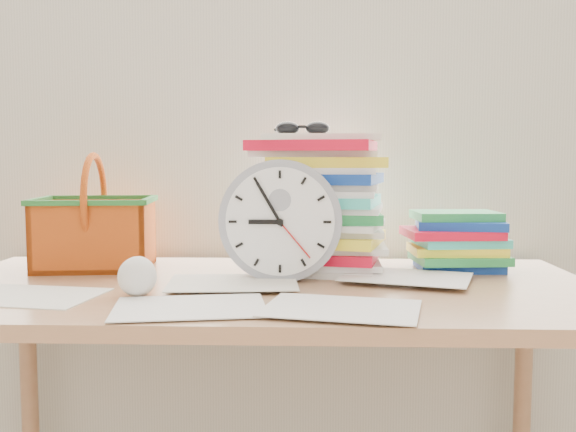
{
  "coord_description": "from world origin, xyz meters",
  "views": [
    {
      "loc": [
        0.1,
        0.27,
        1.01
      ],
      "look_at": [
        0.05,
        1.6,
        0.89
      ],
      "focal_mm": 40.0,
      "sensor_mm": 36.0,
      "label": 1
    }
  ],
  "objects_px": {
    "paper_stack": "(318,203)",
    "clock": "(281,220)",
    "book_stack": "(454,241)",
    "basket": "(95,212)",
    "desk": "(264,318)"
  },
  "relations": [
    {
      "from": "desk",
      "to": "basket",
      "type": "relative_size",
      "value": 5.17
    },
    {
      "from": "paper_stack",
      "to": "clock",
      "type": "relative_size",
      "value": 1.22
    },
    {
      "from": "paper_stack",
      "to": "book_stack",
      "type": "xyz_separation_m",
      "value": [
        0.32,
        0.02,
        -0.09
      ]
    },
    {
      "from": "desk",
      "to": "paper_stack",
      "type": "xyz_separation_m",
      "value": [
        0.12,
        0.17,
        0.23
      ]
    },
    {
      "from": "paper_stack",
      "to": "book_stack",
      "type": "relative_size",
      "value": 1.35
    },
    {
      "from": "desk",
      "to": "basket",
      "type": "height_order",
      "value": "basket"
    },
    {
      "from": "clock",
      "to": "book_stack",
      "type": "bearing_deg",
      "value": 20.9
    },
    {
      "from": "paper_stack",
      "to": "basket",
      "type": "distance_m",
      "value": 0.54
    },
    {
      "from": "book_stack",
      "to": "basket",
      "type": "height_order",
      "value": "basket"
    },
    {
      "from": "book_stack",
      "to": "desk",
      "type": "bearing_deg",
      "value": -156.61
    },
    {
      "from": "basket",
      "to": "paper_stack",
      "type": "bearing_deg",
      "value": -7.13
    },
    {
      "from": "clock",
      "to": "book_stack",
      "type": "distance_m",
      "value": 0.44
    },
    {
      "from": "paper_stack",
      "to": "basket",
      "type": "xyz_separation_m",
      "value": [
        -0.54,
        0.01,
        -0.02
      ]
    },
    {
      "from": "clock",
      "to": "paper_stack",
      "type": "bearing_deg",
      "value": 59.1
    },
    {
      "from": "desk",
      "to": "paper_stack",
      "type": "bearing_deg",
      "value": 56.12
    }
  ]
}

